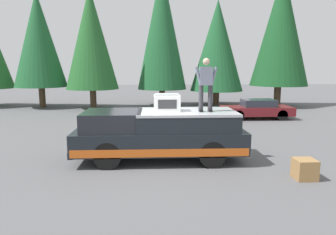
{
  "coord_description": "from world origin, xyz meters",
  "views": [
    {
      "loc": [
        -9.67,
        0.16,
        3.07
      ],
      "look_at": [
        0.95,
        -0.34,
        1.35
      ],
      "focal_mm": 33.62,
      "sensor_mm": 36.0,
      "label": 1
    }
  ],
  "objects_px": {
    "pickup_truck": "(160,134)",
    "parked_car_maroon": "(257,109)",
    "compressor_unit": "(167,103)",
    "person_on_truck_bed": "(206,83)",
    "wooden_crate": "(305,169)"
  },
  "relations": [
    {
      "from": "compressor_unit",
      "to": "wooden_crate",
      "type": "relative_size",
      "value": 1.5
    },
    {
      "from": "compressor_unit",
      "to": "parked_car_maroon",
      "type": "height_order",
      "value": "compressor_unit"
    },
    {
      "from": "parked_car_maroon",
      "to": "pickup_truck",
      "type": "bearing_deg",
      "value": 143.8
    },
    {
      "from": "wooden_crate",
      "to": "person_on_truck_bed",
      "type": "bearing_deg",
      "value": 54.35
    },
    {
      "from": "pickup_truck",
      "to": "parked_car_maroon",
      "type": "relative_size",
      "value": 1.35
    },
    {
      "from": "pickup_truck",
      "to": "person_on_truck_bed",
      "type": "relative_size",
      "value": 3.28
    },
    {
      "from": "person_on_truck_bed",
      "to": "parked_car_maroon",
      "type": "relative_size",
      "value": 0.41
    },
    {
      "from": "pickup_truck",
      "to": "compressor_unit",
      "type": "height_order",
      "value": "compressor_unit"
    },
    {
      "from": "pickup_truck",
      "to": "wooden_crate",
      "type": "height_order",
      "value": "pickup_truck"
    },
    {
      "from": "pickup_truck",
      "to": "compressor_unit",
      "type": "xyz_separation_m",
      "value": [
        -0.02,
        -0.23,
        1.05
      ]
    },
    {
      "from": "pickup_truck",
      "to": "person_on_truck_bed",
      "type": "height_order",
      "value": "person_on_truck_bed"
    },
    {
      "from": "pickup_truck",
      "to": "parked_car_maroon",
      "type": "xyz_separation_m",
      "value": [
        8.13,
        -5.95,
        -0.29
      ]
    },
    {
      "from": "compressor_unit",
      "to": "person_on_truck_bed",
      "type": "height_order",
      "value": "person_on_truck_bed"
    },
    {
      "from": "pickup_truck",
      "to": "compressor_unit",
      "type": "relative_size",
      "value": 6.6
    },
    {
      "from": "person_on_truck_bed",
      "to": "wooden_crate",
      "type": "xyz_separation_m",
      "value": [
        -1.79,
        -2.49,
        -2.27
      ]
    }
  ]
}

